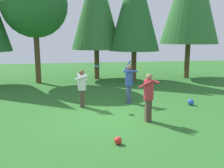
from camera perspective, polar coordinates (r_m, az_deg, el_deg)
ground_plane at (r=9.08m, az=-1.06°, el=-7.90°), size 40.00×40.00×0.00m
person_thrower at (r=10.96m, az=3.95°, el=0.85°), size 0.60×0.60×1.89m
person_catcher at (r=10.37m, az=-6.95°, el=-0.33°), size 0.59×0.55×1.57m
person_bystander at (r=8.60m, az=8.44°, el=-2.20°), size 0.72×0.74×1.68m
frisbee at (r=10.20m, az=-3.35°, el=4.07°), size 0.36×0.36×0.11m
ball_blue at (r=11.28m, az=17.74°, el=-4.00°), size 0.26×0.26×0.26m
ball_red at (r=6.98m, az=1.41°, el=-12.90°), size 0.21×0.21×0.21m
tree_right at (r=16.73m, az=5.28°, el=17.70°), size 3.30×3.30×7.89m
tree_left at (r=16.51m, az=-17.45°, el=17.04°), size 4.02×4.02×6.88m
tree_center at (r=17.46m, az=-3.68°, el=17.94°), size 3.41×3.41×8.14m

